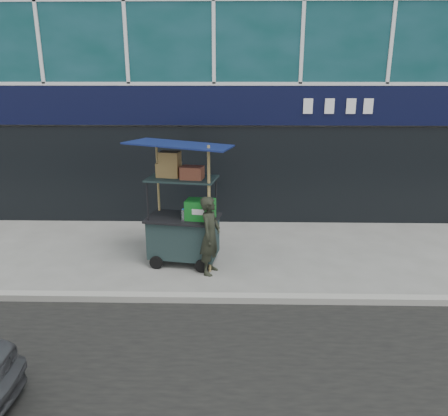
{
  "coord_description": "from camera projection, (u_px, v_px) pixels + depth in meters",
  "views": [
    {
      "loc": [
        0.46,
        -6.67,
        3.62
      ],
      "look_at": [
        0.29,
        1.2,
        1.2
      ],
      "focal_mm": 35.0,
      "sensor_mm": 36.0,
      "label": 1
    }
  ],
  "objects": [
    {
      "name": "vendor_man",
      "position": [
        210.0,
        236.0,
        8.1
      ],
      "size": [
        0.5,
        0.63,
        1.5
      ],
      "primitive_type": "imported",
      "rotation": [
        0.0,
        0.0,
        1.27
      ],
      "color": "black",
      "rests_on": "ground"
    },
    {
      "name": "ground",
      "position": [
        205.0,
        295.0,
        7.45
      ],
      "size": [
        80.0,
        80.0,
        0.0
      ],
      "primitive_type": "plane",
      "color": "slate",
      "rests_on": "ground"
    },
    {
      "name": "vendor_cart",
      "position": [
        184.0,
        221.0,
        8.5
      ],
      "size": [
        2.01,
        1.57,
        2.48
      ],
      "rotation": [
        0.0,
        0.0,
        -0.16
      ],
      "color": "black",
      "rests_on": "ground"
    },
    {
      "name": "curb",
      "position": [
        205.0,
        298.0,
        7.24
      ],
      "size": [
        80.0,
        0.18,
        0.12
      ],
      "primitive_type": "cube",
      "color": "gray",
      "rests_on": "ground"
    }
  ]
}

